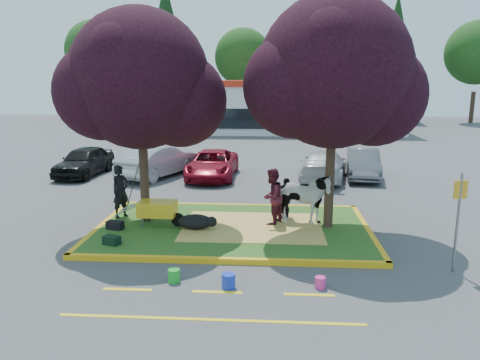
# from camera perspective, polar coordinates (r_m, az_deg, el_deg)

# --- Properties ---
(ground) EXTENTS (90.00, 90.00, 0.00)m
(ground) POSITION_cam_1_polar(r_m,az_deg,el_deg) (14.41, -0.88, -6.23)
(ground) COLOR #424244
(ground) RESTS_ON ground
(median_island) EXTENTS (8.00, 5.00, 0.15)m
(median_island) POSITION_cam_1_polar(r_m,az_deg,el_deg) (14.39, -0.88, -5.95)
(median_island) COLOR #224F18
(median_island) RESTS_ON ground
(curb_near) EXTENTS (8.30, 0.16, 0.15)m
(curb_near) POSITION_cam_1_polar(r_m,az_deg,el_deg) (11.97, -1.90, -9.81)
(curb_near) COLOR #ECAB13
(curb_near) RESTS_ON ground
(curb_far) EXTENTS (8.30, 0.16, 0.15)m
(curb_far) POSITION_cam_1_polar(r_m,az_deg,el_deg) (16.85, -0.17, -3.21)
(curb_far) COLOR #ECAB13
(curb_far) RESTS_ON ground
(curb_left) EXTENTS (0.16, 5.30, 0.15)m
(curb_left) POSITION_cam_1_polar(r_m,az_deg,el_deg) (15.26, -16.41, -5.39)
(curb_left) COLOR #ECAB13
(curb_left) RESTS_ON ground
(curb_right) EXTENTS (0.16, 5.30, 0.15)m
(curb_right) POSITION_cam_1_polar(r_m,az_deg,el_deg) (14.64, 15.33, -6.07)
(curb_right) COLOR #ECAB13
(curb_right) RESTS_ON ground
(straw_bedding) EXTENTS (4.20, 3.00, 0.01)m
(straw_bedding) POSITION_cam_1_polar(r_m,az_deg,el_deg) (14.33, 1.52, -5.69)
(straw_bedding) COLOR #E4C65D
(straw_bedding) RESTS_ON median_island
(tree_purple_left) EXTENTS (5.06, 4.20, 6.51)m
(tree_purple_left) POSITION_cam_1_polar(r_m,az_deg,el_deg) (14.53, -12.02, 11.17)
(tree_purple_left) COLOR black
(tree_purple_left) RESTS_ON median_island
(tree_purple_right) EXTENTS (5.30, 4.40, 6.82)m
(tree_purple_right) POSITION_cam_1_polar(r_m,az_deg,el_deg) (13.91, 11.47, 11.98)
(tree_purple_right) COLOR black
(tree_purple_right) RESTS_ON median_island
(fire_lane_stripe_a) EXTENTS (1.10, 0.12, 0.01)m
(fire_lane_stripe_a) POSITION_cam_1_polar(r_m,az_deg,el_deg) (10.93, -13.54, -12.83)
(fire_lane_stripe_a) COLOR yellow
(fire_lane_stripe_a) RESTS_ON ground
(fire_lane_stripe_b) EXTENTS (1.10, 0.12, 0.01)m
(fire_lane_stripe_b) POSITION_cam_1_polar(r_m,az_deg,el_deg) (10.53, -2.79, -13.48)
(fire_lane_stripe_b) COLOR yellow
(fire_lane_stripe_b) RESTS_ON ground
(fire_lane_stripe_c) EXTENTS (1.10, 0.12, 0.01)m
(fire_lane_stripe_c) POSITION_cam_1_polar(r_m,az_deg,el_deg) (10.51, 8.44, -13.67)
(fire_lane_stripe_c) COLOR yellow
(fire_lane_stripe_c) RESTS_ON ground
(fire_lane_long) EXTENTS (6.00, 0.10, 0.01)m
(fire_lane_long) POSITION_cam_1_polar(r_m,az_deg,el_deg) (9.47, -3.64, -16.63)
(fire_lane_long) COLOR yellow
(fire_lane_long) RESTS_ON ground
(retail_building) EXTENTS (20.40, 8.40, 4.40)m
(retail_building) POSITION_cam_1_polar(r_m,az_deg,el_deg) (41.67, 5.05, 9.06)
(retail_building) COLOR silver
(retail_building) RESTS_ON ground
(treeline) EXTENTS (46.58, 7.80, 14.63)m
(treeline) POSITION_cam_1_polar(r_m,az_deg,el_deg) (51.32, 4.06, 15.80)
(treeline) COLOR black
(treeline) RESTS_ON ground
(cow) EXTENTS (2.06, 1.29, 1.61)m
(cow) POSITION_cam_1_polar(r_m,az_deg,el_deg) (14.48, 7.34, -2.29)
(cow) COLOR white
(cow) RESTS_ON median_island
(calf) EXTENTS (1.15, 0.82, 0.45)m
(calf) POSITION_cam_1_polar(r_m,az_deg,el_deg) (14.11, -5.47, -5.09)
(calf) COLOR black
(calf) RESTS_ON median_island
(handler) EXTENTS (0.69, 0.75, 1.72)m
(handler) POSITION_cam_1_polar(r_m,az_deg,el_deg) (15.58, -14.36, -1.35)
(handler) COLOR black
(handler) RESTS_ON median_island
(visitor_a) EXTENTS (0.98, 1.06, 1.74)m
(visitor_a) POSITION_cam_1_polar(r_m,az_deg,el_deg) (14.41, 3.90, -2.03)
(visitor_a) COLOR #4E1624
(visitor_a) RESTS_ON median_island
(visitor_b) EXTENTS (0.47, 0.83, 1.33)m
(visitor_b) POSITION_cam_1_polar(r_m,az_deg,el_deg) (15.07, 5.67, -2.22)
(visitor_b) COLOR black
(visitor_b) RESTS_ON median_island
(wheelbarrow) EXTENTS (2.05, 0.71, 0.77)m
(wheelbarrow) POSITION_cam_1_polar(r_m,az_deg,el_deg) (14.50, -9.97, -3.49)
(wheelbarrow) COLOR black
(wheelbarrow) RESTS_ON median_island
(gear_bag_dark) EXTENTS (0.54, 0.38, 0.25)m
(gear_bag_dark) POSITION_cam_1_polar(r_m,az_deg,el_deg) (14.55, -14.99, -5.34)
(gear_bag_dark) COLOR black
(gear_bag_dark) RESTS_ON median_island
(gear_bag_green) EXTENTS (0.51, 0.42, 0.24)m
(gear_bag_green) POSITION_cam_1_polar(r_m,az_deg,el_deg) (13.28, -15.37, -7.10)
(gear_bag_green) COLOR black
(gear_bag_green) RESTS_ON median_island
(sign_post) EXTENTS (0.34, 0.11, 2.43)m
(sign_post) POSITION_cam_1_polar(r_m,az_deg,el_deg) (12.18, 25.07, -3.58)
(sign_post) COLOR slate
(sign_post) RESTS_ON ground
(bucket_green) EXTENTS (0.36, 0.36, 0.30)m
(bucket_green) POSITION_cam_1_polar(r_m,az_deg,el_deg) (11.05, -8.05, -11.47)
(bucket_green) COLOR green
(bucket_green) RESTS_ON ground
(bucket_pink) EXTENTS (0.32, 0.32, 0.26)m
(bucket_pink) POSITION_cam_1_polar(r_m,az_deg,el_deg) (10.80, 9.76, -12.22)
(bucket_pink) COLOR #DA3088
(bucket_pink) RESTS_ON ground
(bucket_blue) EXTENTS (0.41, 0.41, 0.33)m
(bucket_blue) POSITION_cam_1_polar(r_m,az_deg,el_deg) (10.66, -1.41, -12.19)
(bucket_blue) COLOR #1833C7
(bucket_blue) RESTS_ON ground
(car_black) EXTENTS (1.99, 4.21, 1.39)m
(car_black) POSITION_cam_1_polar(r_m,az_deg,el_deg) (23.62, -18.48, 2.20)
(car_black) COLOR black
(car_black) RESTS_ON ground
(car_silver) EXTENTS (3.28, 4.83, 1.51)m
(car_silver) POSITION_cam_1_polar(r_m,az_deg,el_deg) (22.46, -9.92, 2.31)
(car_silver) COLOR #A5A7AD
(car_silver) RESTS_ON ground
(car_red) EXTENTS (2.20, 4.64, 1.28)m
(car_red) POSITION_cam_1_polar(r_m,az_deg,el_deg) (21.90, -3.38, 1.92)
(car_red) COLOR maroon
(car_red) RESTS_ON ground
(car_white) EXTENTS (2.76, 4.89, 1.34)m
(car_white) POSITION_cam_1_polar(r_m,az_deg,el_deg) (21.80, 10.19, 1.77)
(car_white) COLOR silver
(car_white) RESTS_ON ground
(car_grey) EXTENTS (1.90, 4.22, 1.34)m
(car_grey) POSITION_cam_1_polar(r_m,az_deg,el_deg) (22.61, 14.75, 1.94)
(car_grey) COLOR #585B5F
(car_grey) RESTS_ON ground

